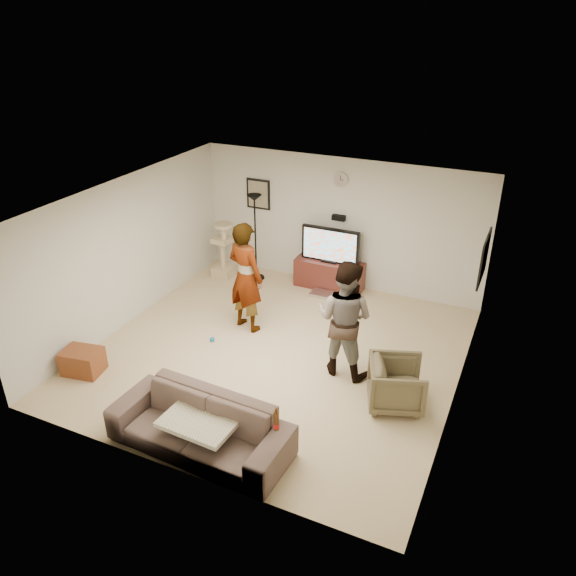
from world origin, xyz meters
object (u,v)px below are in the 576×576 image
at_px(floor_lamp, 255,238).
at_px(beer_bottle, 276,421).
at_px(armchair, 396,384).
at_px(sofa, 200,426).
at_px(cat_tree, 222,250).
at_px(tv_stand, 329,274).
at_px(person_left, 246,277).
at_px(side_table, 83,361).
at_px(person_right, 345,319).
at_px(tv, 330,245).

relative_size(floor_lamp, beer_bottle, 6.91).
bearing_deg(beer_bottle, armchair, 63.35).
bearing_deg(sofa, cat_tree, 119.89).
relative_size(tv_stand, armchair, 1.78).
xyz_separation_m(cat_tree, person_left, (1.39, -1.57, 0.37)).
distance_m(beer_bottle, armchair, 2.10).
relative_size(cat_tree, armchair, 1.55).
relative_size(cat_tree, person_left, 0.61).
distance_m(sofa, side_table, 2.55).
bearing_deg(beer_bottle, floor_lamp, 120.20).
relative_size(person_right, beer_bottle, 7.18).
bearing_deg(tv, person_right, -64.92).
xyz_separation_m(tv_stand, sofa, (0.15, -4.80, 0.06)).
xyz_separation_m(cat_tree, side_table, (-0.21, -3.75, -0.39)).
relative_size(beer_bottle, side_table, 0.45).
bearing_deg(armchair, person_right, 44.23).
relative_size(floor_lamp, person_left, 0.91).
bearing_deg(tv, floor_lamp, -171.24).
bearing_deg(sofa, tv, 94.33).
relative_size(sofa, armchair, 3.06).
xyz_separation_m(tv, person_left, (-0.73, -1.99, 0.06)).
height_order(floor_lamp, cat_tree, floor_lamp).
height_order(tv_stand, floor_lamp, floor_lamp).
height_order(tv_stand, cat_tree, cat_tree).
distance_m(tv_stand, sofa, 4.81).
distance_m(cat_tree, person_right, 3.92).
bearing_deg(beer_bottle, side_table, 169.84).
xyz_separation_m(cat_tree, person_right, (3.30, -2.10, 0.32)).
bearing_deg(side_table, armchair, 15.15).
relative_size(person_left, side_table, 3.38).
bearing_deg(armchair, side_table, 85.32).
xyz_separation_m(tv_stand, cat_tree, (-2.12, -0.42, 0.30)).
height_order(cat_tree, sofa, cat_tree).
height_order(sofa, side_table, sofa).
bearing_deg(armchair, beer_bottle, 133.52).
height_order(sofa, armchair, armchair).
distance_m(tv, armchair, 3.69).
bearing_deg(tv_stand, floor_lamp, -171.24).
bearing_deg(beer_bottle, sofa, 180.00).
bearing_deg(person_right, tv_stand, -58.98).
bearing_deg(tv, sofa, -88.26).
xyz_separation_m(beer_bottle, armchair, (0.92, 1.83, -0.45)).
bearing_deg(tv_stand, cat_tree, -168.81).
xyz_separation_m(sofa, side_table, (-2.47, 0.63, -0.15)).
relative_size(person_right, armchair, 2.41).
bearing_deg(tv, armchair, -54.62).
bearing_deg(sofa, beer_bottle, 2.58).
relative_size(tv, sofa, 0.50).
relative_size(person_right, sofa, 0.79).
xyz_separation_m(tv_stand, floor_lamp, (-1.47, -0.23, 0.59)).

